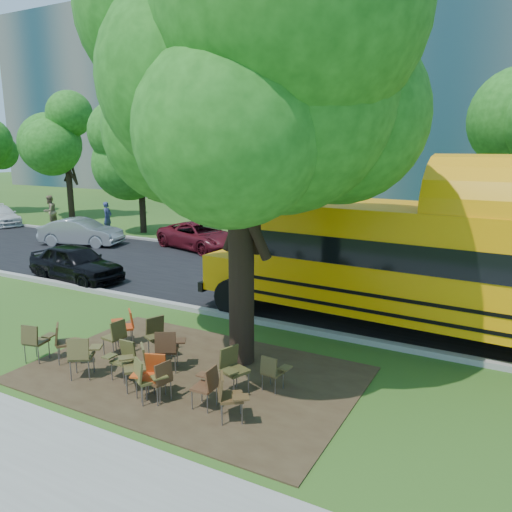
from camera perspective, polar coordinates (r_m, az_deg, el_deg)
The scene contains 34 objects.
ground at distance 12.01m, azimuth -9.97°, elevation -11.32°, with size 160.00×160.00×0.00m, color #284D18.
dirt_patch at distance 11.09m, azimuth -7.44°, elevation -13.24°, with size 7.00×4.50×0.03m, color #382819.
asphalt_road at distance 17.68m, azimuth 4.21°, elevation -3.27°, with size 80.00×8.00×0.04m, color black.
kerb_near at distance 14.28m, azimuth -2.47°, elevation -6.92°, with size 80.00×0.25×0.14m, color gray.
kerb_far at distance 21.37m, azimuth 8.75°, elevation -0.49°, with size 80.00×0.25×0.14m, color gray.
building_main at distance 47.39m, azimuth 10.44°, elevation 19.78°, with size 38.00×16.00×22.00m, color #63635E.
building_left at distance 66.36m, azimuth -14.93°, elevation 16.55°, with size 26.00×14.00×20.00m, color #63635E.
bg_tree_0 at distance 28.69m, azimuth -13.15°, elevation 11.68°, with size 5.20×5.20×7.18m.
bg_tree_1 at distance 35.79m, azimuth -20.92°, elevation 12.60°, with size 6.00×6.00×8.40m.
bg_tree_2 at distance 27.30m, azimuth 2.55°, elevation 11.20°, with size 4.80×4.80×6.62m.
main_tree at distance 10.60m, azimuth -1.82°, elevation 17.48°, with size 7.04×7.04×9.27m.
school_bus at distance 13.12m, azimuth 23.99°, elevation -1.32°, with size 13.74×3.75×3.33m.
chair_0 at distance 12.40m, azimuth -23.92°, elevation -8.65°, with size 0.62×0.65×0.92m.
chair_1 at distance 12.10m, azimuth -21.12°, elevation -8.90°, with size 0.79×0.63×0.92m.
chair_2 at distance 11.19m, azimuth -19.29°, elevation -10.42°, with size 0.64×0.79×0.95m.
chair_3 at distance 10.46m, azimuth -13.40°, elevation -11.76°, with size 0.80×0.63×0.93m.
chair_4 at distance 9.92m, azimuth -12.53°, elevation -13.25°, with size 0.75×0.59×0.89m.
chair_5 at distance 10.03m, azimuth -11.74°, elevation -12.90°, with size 0.61×0.68×0.89m.
chair_6 at distance 9.55m, azimuth -5.60°, elevation -14.25°, with size 0.51×0.55×0.85m.
chair_7 at distance 9.10m, azimuth -3.18°, elevation -15.41°, with size 0.75×0.60×0.90m.
chair_8 at distance 12.15m, azimuth -15.69°, elevation -8.54°, with size 0.52×0.63×0.89m.
chair_9 at distance 12.76m, azimuth -14.63°, elevation -7.48°, with size 0.76×0.60×0.88m.
chair_10 at distance 11.79m, azimuth -11.25°, elevation -8.70°, with size 0.61×0.78×0.97m.
chair_11 at distance 11.04m, azimuth -10.04°, elevation -10.12°, with size 0.65×0.80×0.97m.
chair_12 at distance 10.03m, azimuth -2.74°, elevation -12.44°, with size 0.59×0.75×0.95m.
chair_13 at distance 10.11m, azimuth 1.91°, elevation -12.86°, with size 0.54×0.46×0.78m.
chair_14 at distance 10.98m, azimuth -14.94°, elevation -11.00°, with size 0.54×0.49×0.83m.
chair_15 at distance 9.92m, azimuth -10.83°, elevation -13.38°, with size 0.49×0.62×0.84m.
black_car at distance 19.20m, azimuth -19.88°, elevation -0.74°, with size 1.57×3.91×1.33m, color black.
bg_car_silver at distance 25.99m, azimuth -19.37°, elevation 2.59°, with size 1.41×4.05×1.33m, color gray.
bg_car_white at distance 34.69m, azimuth -27.22°, elevation 4.12°, with size 1.69×4.15×1.20m, color silver.
bg_car_red at distance 23.71m, azimuth -6.35°, elevation 2.28°, with size 2.14×4.64×1.29m, color #530E18.
pedestrian_a at distance 29.57m, azimuth -16.61°, elevation 4.28°, with size 0.63×0.41×1.73m, color navy.
pedestrian_b at distance 32.57m, azimuth -22.49°, elevation 4.74°, with size 0.94×0.73×1.92m, color #806C4C.
Camera 1 is at (6.95, -8.54, 4.81)m, focal length 35.00 mm.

